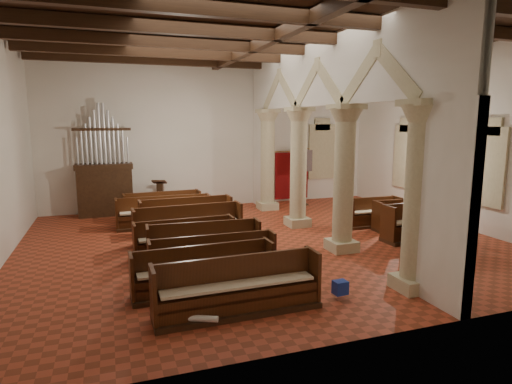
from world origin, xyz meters
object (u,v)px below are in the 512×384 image
object	(u,v)px
pipe_organ	(105,180)
nave_pew_0	(238,295)
lectern	(160,198)
processional_banner	(305,186)
aisle_pew_0	(438,235)

from	to	relation	value
pipe_organ	nave_pew_0	size ratio (longest dim) A/B	1.35
pipe_organ	nave_pew_0	xyz separation A→B (m)	(2.40, -9.85, -1.01)
pipe_organ	lectern	xyz separation A→B (m)	(2.07, -0.01, -0.83)
lectern	processional_banner	bearing A→B (deg)	12.92
processional_banner	aisle_pew_0	xyz separation A→B (m)	(0.88, -6.97, -0.43)
lectern	nave_pew_0	world-z (taller)	lectern
processional_banner	nave_pew_0	distance (m)	10.82
nave_pew_0	aisle_pew_0	xyz separation A→B (m)	(6.64, 2.18, 0.03)
nave_pew_0	aisle_pew_0	size ratio (longest dim) A/B	1.66
pipe_organ	processional_banner	bearing A→B (deg)	-4.95
pipe_organ	processional_banner	xyz separation A→B (m)	(8.16, -0.71, -0.55)
processional_banner	aisle_pew_0	bearing A→B (deg)	-81.43
nave_pew_0	aisle_pew_0	bearing A→B (deg)	17.12
aisle_pew_0	processional_banner	bearing A→B (deg)	98.68
nave_pew_0	pipe_organ	bearing A→B (deg)	102.65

